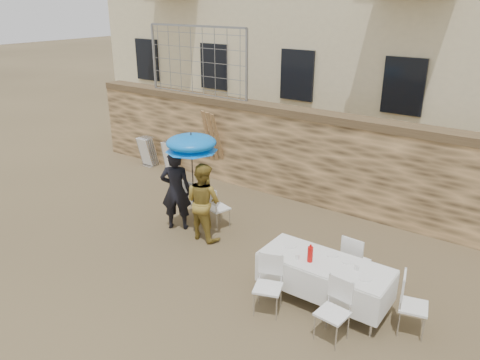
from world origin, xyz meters
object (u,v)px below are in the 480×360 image
Objects in this scene: woman_dress at (203,201)px; umbrella at (191,146)px; couple_chair_right at (218,207)px; table_chair_front_left at (268,286)px; man_suit at (176,190)px; soda_bottle at (310,254)px; table_chair_side at (414,305)px; couple_chair_left at (194,199)px; banquet_table at (325,264)px; table_chair_back at (355,260)px; table_chair_front_right at (333,312)px; chair_stack_right at (173,156)px; chair_stack_left at (151,150)px.

umbrella is at bearing -12.78° from woman_dress.
couple_chair_right and table_chair_front_left have the same top height.
man_suit is 6.78× the size of soda_bottle.
man_suit is 5.21m from table_chair_side.
couple_chair_left is 0.46× the size of banquet_table.
umbrella is 2.11× the size of table_chair_back.
umbrella is 2.11× the size of table_chair_front_right.
couple_chair_left is 5.28m from table_chair_side.
man_suit is 0.84× the size of banquet_table.
table_chair_side reaches higher than chair_stack_right.
woman_dress is 4.93m from chair_stack_left.
couple_chair_right is (0.70, 0.00, 0.00)m from couple_chair_left.
man_suit is 0.68m from couple_chair_left.
couple_chair_left is at bearing -33.09° from woman_dress.
soda_bottle is at bearing 70.61° from table_chair_back.
man_suit reaches higher than couple_chair_right.
couple_chair_right is 1.00× the size of table_chair_back.
woman_dress is at bearing 69.82° from table_chair_side.
table_chair_side is at bearing -176.92° from couple_chair_right.
table_chair_back reaches higher than banquet_table.
table_chair_back is at bearing 150.84° from man_suit.
chair_stack_left is (-3.44, 2.03, -0.02)m from couple_chair_left.
soda_bottle is 1.67m from table_chair_side.
table_chair_side is (0.90, 0.85, 0.00)m from table_chair_front_right.
woman_dress is at bearing 7.09° from table_chair_back.
table_chair_back is (3.97, -0.34, 0.00)m from couple_chair_left.
table_chair_back is at bearing -178.59° from couple_chair_left.
chair_stack_left is at bearing 154.63° from soda_bottle.
umbrella is at bearing 72.54° from couple_chair_right.
table_chair_back is at bearing -17.76° from chair_stack_left.
umbrella is 3.43m from soda_bottle.
woman_dress reaches higher than table_chair_front_left.
banquet_table is 0.30m from soda_bottle.
umbrella reaches higher than soda_bottle.
couple_chair_right is 3.18m from soda_bottle.
banquet_table is at bearing -23.76° from chair_stack_left.
banquet_table is 8.08× the size of soda_bottle.
couple_chair_left is at bearing 160.07° from soda_bottle.
couple_chair_left is 3.25m from chair_stack_right.
chair_stack_right is (-2.54, 2.03, -0.02)m from couple_chair_left.
table_chair_back is at bearing -169.79° from couple_chair_right.
chair_stack_right is (-3.24, 2.03, -0.02)m from couple_chair_right.
table_chair_front_right reaches higher than chair_stack_right.
woman_dress is 1.70× the size of table_chair_side.
couple_chair_right and table_chair_back have the same top height.
umbrella is 1.53m from couple_chair_right.
table_chair_front_left is at bearing -27.54° from umbrella.
soda_bottle is (2.82, -0.74, 0.09)m from woman_dress.
table_chair_side is (1.60, 0.25, -0.43)m from soda_bottle.
table_chair_back and table_chair_side have the same top height.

